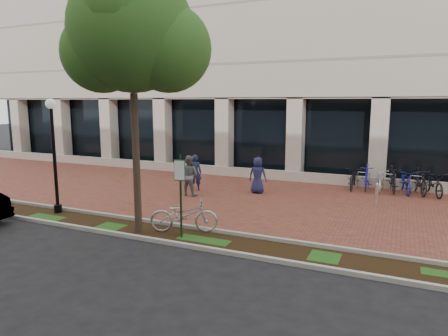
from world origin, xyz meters
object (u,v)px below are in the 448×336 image
at_px(pedestrian_left, 195,172).
at_px(pedestrian_right, 258,175).
at_px(bollard, 376,195).
at_px(locked_bicycle, 184,215).
at_px(bike_rack_cluster, 392,180).
at_px(lamppost, 54,149).
at_px(street_tree, 134,38).
at_px(pedestrian_mid, 189,176).
at_px(parking_sign, 180,186).

distance_m(pedestrian_left, pedestrian_right, 2.87).
bearing_deg(bollard, locked_bicycle, -133.17).
xyz_separation_m(pedestrian_right, bike_rack_cluster, (5.44, 2.71, -0.26)).
bearing_deg(pedestrian_left, bike_rack_cluster, 179.32).
xyz_separation_m(pedestrian_left, pedestrian_right, (2.80, 0.62, -0.02)).
bearing_deg(lamppost, bollard, 27.73).
height_order(street_tree, pedestrian_mid, street_tree).
bearing_deg(parking_sign, pedestrian_right, 77.26).
xyz_separation_m(parking_sign, pedestrian_right, (0.10, 6.52, -0.77)).
height_order(street_tree, pedestrian_left, street_tree).
distance_m(street_tree, bollard, 10.40).
relative_size(street_tree, bike_rack_cluster, 1.83).
xyz_separation_m(locked_bicycle, bollard, (5.25, 5.60, -0.07)).
distance_m(lamppost, pedestrian_right, 8.34).
relative_size(street_tree, pedestrian_right, 4.85).
bearing_deg(locked_bicycle, pedestrian_right, -25.77).
bearing_deg(bike_rack_cluster, pedestrian_mid, -157.40).
relative_size(locked_bicycle, pedestrian_mid, 1.20).
relative_size(street_tree, pedestrian_left, 4.74).
distance_m(bollard, bike_rack_cluster, 3.17).
height_order(street_tree, locked_bicycle, street_tree).
bearing_deg(parking_sign, street_tree, 170.83).
height_order(lamppost, street_tree, street_tree).
bearing_deg(parking_sign, pedestrian_mid, 104.86).
bearing_deg(pedestrian_left, pedestrian_right, 169.78).
relative_size(lamppost, street_tree, 0.53).
bearing_deg(bollard, lamppost, -152.27).
bearing_deg(pedestrian_left, parking_sign, 91.94).
distance_m(parking_sign, lamppost, 5.58).
height_order(parking_sign, lamppost, lamppost).
bearing_deg(pedestrian_left, street_tree, 79.55).
xyz_separation_m(lamppost, bike_rack_cluster, (11.04, 8.69, -1.79)).
bearing_deg(locked_bicycle, lamppost, 66.48).
relative_size(street_tree, pedestrian_mid, 4.48).
bearing_deg(bollard, pedestrian_right, 175.05).
distance_m(locked_bicycle, pedestrian_right, 6.04).
distance_m(street_tree, pedestrian_right, 8.41).
relative_size(pedestrian_right, bike_rack_cluster, 0.38).
distance_m(pedestrian_left, pedestrian_mid, 1.04).
bearing_deg(pedestrian_left, locked_bicycle, 92.31).
distance_m(pedestrian_right, bollard, 4.99).
bearing_deg(bike_rack_cluster, pedestrian_right, -159.39).
bearing_deg(locked_bicycle, bike_rack_cluster, -56.32).
height_order(locked_bicycle, pedestrian_mid, pedestrian_mid).
height_order(lamppost, locked_bicycle, lamppost).
relative_size(parking_sign, pedestrian_right, 1.54).
xyz_separation_m(lamppost, street_tree, (4.09, -0.60, 3.49)).
relative_size(street_tree, locked_bicycle, 3.73).
bearing_deg(bike_rack_cluster, bollard, -104.46).
xyz_separation_m(parking_sign, pedestrian_mid, (-2.46, 4.89, -0.71)).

